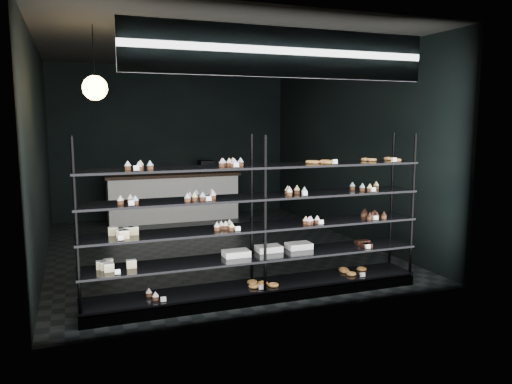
% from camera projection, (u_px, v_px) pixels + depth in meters
% --- Properties ---
extents(room, '(5.01, 6.01, 3.20)m').
position_uv_depth(room, '(210.00, 150.00, 7.94)').
color(room, black).
rests_on(room, ground).
extents(display_shelf, '(4.00, 0.50, 1.91)m').
position_uv_depth(display_shelf, '(257.00, 246.00, 5.76)').
color(display_shelf, black).
rests_on(display_shelf, room).
extents(signage, '(3.30, 0.05, 0.50)m').
position_uv_depth(signage, '(284.00, 52.00, 5.06)').
color(signage, '#0D1341').
rests_on(signage, room).
extents(pendant_lamp, '(0.29, 0.29, 0.88)m').
position_uv_depth(pendant_lamp, '(95.00, 88.00, 5.95)').
color(pendant_lamp, black).
rests_on(pendant_lamp, room).
extents(service_counter, '(2.75, 0.65, 1.23)m').
position_uv_depth(service_counter, '(174.00, 196.00, 10.38)').
color(service_counter, silver).
rests_on(service_counter, room).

